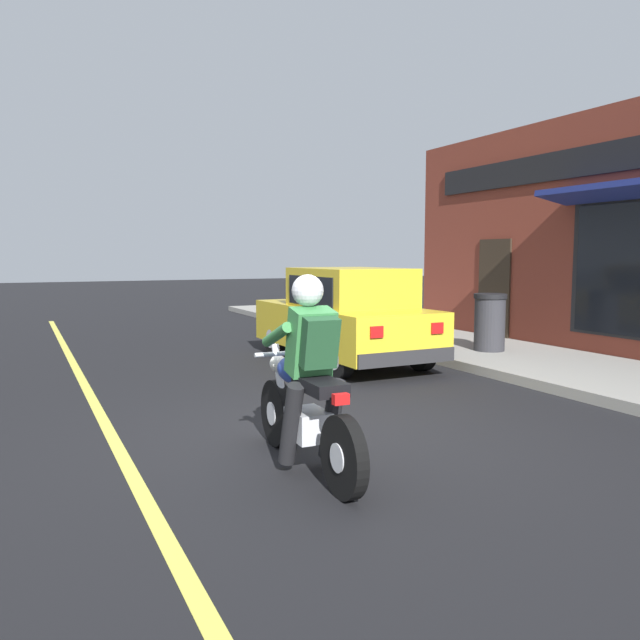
% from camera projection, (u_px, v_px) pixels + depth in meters
% --- Properties ---
extents(ground_plane, '(80.00, 80.00, 0.00)m').
position_uv_depth(ground_plane, '(317.00, 438.00, 6.08)').
color(ground_plane, black).
extents(sidewalk_curb, '(2.60, 22.00, 0.14)m').
position_uv_depth(sidewalk_curb, '(492.00, 353.00, 10.86)').
color(sidewalk_curb, gray).
rests_on(sidewalk_curb, ground).
extents(lane_stripe, '(0.12, 19.80, 0.01)m').
position_uv_depth(lane_stripe, '(89.00, 394.00, 7.99)').
color(lane_stripe, '#D1C64C').
rests_on(lane_stripe, ground).
extents(storefront_building, '(1.25, 10.92, 4.20)m').
position_uv_depth(storefront_building, '(640.00, 234.00, 9.88)').
color(storefront_building, maroon).
rests_on(storefront_building, ground).
extents(motorcycle_with_rider, '(0.56, 2.02, 1.62)m').
position_uv_depth(motorcycle_with_rider, '(307.00, 389.00, 5.11)').
color(motorcycle_with_rider, black).
rests_on(motorcycle_with_rider, ground).
extents(car_hatchback, '(1.70, 3.81, 1.57)m').
position_uv_depth(car_hatchback, '(345.00, 317.00, 10.25)').
color(car_hatchback, black).
rests_on(car_hatchback, ground).
extents(trash_bin, '(0.56, 0.56, 0.98)m').
position_uv_depth(trash_bin, '(490.00, 322.00, 10.70)').
color(trash_bin, '#2D2D33').
rests_on(trash_bin, sidewalk_curb).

